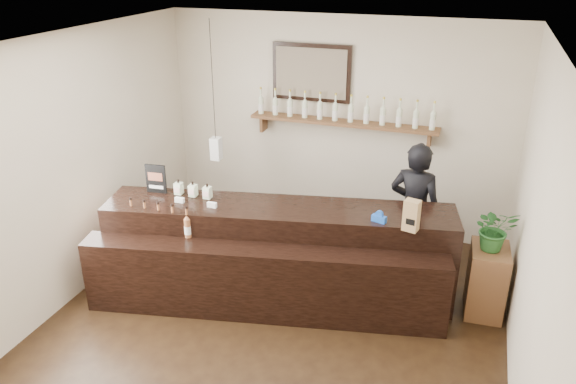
# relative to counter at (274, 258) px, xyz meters

# --- Properties ---
(ground) EXTENTS (5.00, 5.00, 0.00)m
(ground) POSITION_rel_counter_xyz_m (0.17, -0.56, -0.49)
(ground) COLOR black
(ground) RESTS_ON ground
(room_shell) EXTENTS (5.00, 5.00, 5.00)m
(room_shell) POSITION_rel_counter_xyz_m (0.17, -0.56, 1.22)
(room_shell) COLOR beige
(room_shell) RESTS_ON ground
(back_wall_decor) EXTENTS (2.66, 0.96, 1.69)m
(back_wall_decor) POSITION_rel_counter_xyz_m (0.02, 1.81, 1.27)
(back_wall_decor) COLOR brown
(back_wall_decor) RESTS_ON ground
(counter) EXTENTS (3.76, 1.71, 1.21)m
(counter) POSITION_rel_counter_xyz_m (0.00, 0.00, 0.00)
(counter) COLOR black
(counter) RESTS_ON ground
(promo_sign) EXTENTS (0.24, 0.04, 0.33)m
(promo_sign) POSITION_rel_counter_xyz_m (-1.39, 0.05, 0.71)
(promo_sign) COLOR black
(promo_sign) RESTS_ON counter
(paper_bag) EXTENTS (0.16, 0.14, 0.31)m
(paper_bag) POSITION_rel_counter_xyz_m (1.38, 0.05, 0.71)
(paper_bag) COLOR #977B49
(paper_bag) RESTS_ON counter
(tape_dispenser) EXTENTS (0.16, 0.09, 0.12)m
(tape_dispenser) POSITION_rel_counter_xyz_m (1.07, 0.13, 0.60)
(tape_dispenser) COLOR blue
(tape_dispenser) RESTS_ON counter
(side_cabinet) EXTENTS (0.40, 0.53, 0.74)m
(side_cabinet) POSITION_rel_counter_xyz_m (2.17, 0.46, -0.11)
(side_cabinet) COLOR brown
(side_cabinet) RESTS_ON ground
(potted_plant) EXTENTS (0.50, 0.46, 0.46)m
(potted_plant) POSITION_rel_counter_xyz_m (2.17, 0.46, 0.49)
(potted_plant) COLOR #266026
(potted_plant) RESTS_ON side_cabinet
(shopkeeper) EXTENTS (0.73, 0.55, 1.82)m
(shopkeeper) POSITION_rel_counter_xyz_m (1.32, 0.99, 0.42)
(shopkeeper) COLOR black
(shopkeeper) RESTS_ON ground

